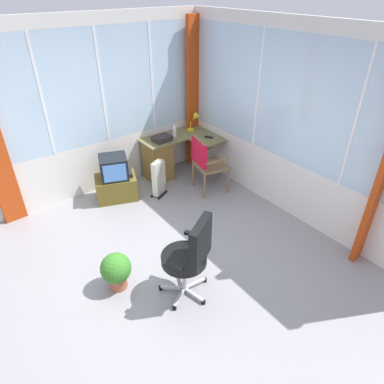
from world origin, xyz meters
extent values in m
cube|color=gray|center=(0.00, 0.00, -0.03)|extent=(5.39, 5.61, 0.06)
cube|color=silver|center=(0.00, 2.34, 0.42)|extent=(4.39, 0.06, 0.84)
cube|color=silver|center=(0.00, 2.34, 1.68)|extent=(4.31, 0.06, 1.69)
cube|color=silver|center=(0.00, 2.34, 2.62)|extent=(4.39, 0.06, 0.18)
cube|color=white|center=(-0.44, 2.34, 1.68)|extent=(0.04, 0.07, 1.69)
cube|color=white|center=(0.44, 2.34, 1.68)|extent=(0.04, 0.07, 1.69)
cube|color=white|center=(1.32, 2.34, 1.68)|extent=(0.04, 0.07, 1.69)
cube|color=silver|center=(2.23, 0.00, 0.42)|extent=(0.06, 4.61, 0.84)
cube|color=silver|center=(2.23, 0.00, 1.68)|extent=(0.06, 4.52, 1.69)
cube|color=silver|center=(2.23, 0.00, 2.62)|extent=(0.06, 4.61, 0.18)
cube|color=white|center=(2.23, -0.77, 1.68)|extent=(0.07, 0.04, 1.69)
cube|color=white|center=(2.23, 0.77, 1.68)|extent=(0.07, 0.04, 1.69)
cube|color=#B53C13|center=(2.10, 2.21, 1.30)|extent=(0.31, 0.11, 2.61)
cube|color=olive|center=(1.56, 2.03, 0.71)|extent=(1.24, 0.51, 0.02)
cube|color=olive|center=(1.92, 1.56, 0.71)|extent=(0.51, 0.44, 0.02)
cube|color=brown|center=(1.16, 2.03, 0.35)|extent=(0.40, 0.47, 0.69)
cylinder|color=#4C4C51|center=(1.71, 1.38, 0.35)|extent=(0.04, 0.04, 0.70)
cylinder|color=#4C4C51|center=(0.98, 2.24, 0.35)|extent=(0.04, 0.04, 0.70)
cylinder|color=yellow|center=(1.93, 2.07, 0.73)|extent=(0.13, 0.13, 0.02)
cylinder|color=yellow|center=(1.93, 2.07, 0.82)|extent=(0.02, 0.02, 0.15)
cylinder|color=yellow|center=(1.98, 2.04, 0.96)|extent=(0.04, 0.09, 0.13)
cone|color=yellow|center=(2.03, 2.00, 0.99)|extent=(0.11, 0.11, 0.12)
cube|color=black|center=(1.97, 1.60, 0.74)|extent=(0.11, 0.15, 0.02)
cylinder|color=silver|center=(1.53, 2.00, 0.81)|extent=(0.06, 0.06, 0.16)
cone|color=white|center=(1.53, 2.00, 0.91)|extent=(0.06, 0.06, 0.06)
cube|color=#2C2526|center=(1.25, 1.97, 0.77)|extent=(0.32, 0.25, 0.09)
cylinder|color=brown|center=(1.84, 0.90, 0.22)|extent=(0.04, 0.04, 0.43)
cylinder|color=brown|center=(1.94, 1.33, 0.22)|extent=(0.04, 0.04, 0.43)
cylinder|color=brown|center=(1.41, 1.00, 0.22)|extent=(0.04, 0.04, 0.43)
cylinder|color=brown|center=(1.51, 1.43, 0.22)|extent=(0.04, 0.04, 0.43)
cube|color=brown|center=(1.67, 1.17, 0.45)|extent=(0.57, 0.57, 0.04)
cube|color=brown|center=(1.46, 1.21, 0.71)|extent=(0.13, 0.43, 0.48)
cube|color=red|center=(1.46, 1.21, 0.74)|extent=(0.16, 0.46, 0.40)
cube|color=brown|center=(1.63, 0.95, 0.63)|extent=(0.43, 0.13, 0.03)
cube|color=brown|center=(1.72, 1.38, 0.63)|extent=(0.43, 0.13, 0.03)
cube|color=#B7B7BF|center=(-0.12, -0.47, 0.04)|extent=(0.26, 0.17, 0.02)
cylinder|color=black|center=(-0.24, -0.54, 0.02)|extent=(0.05, 0.05, 0.05)
cube|color=#B7B7BF|center=(0.03, -0.54, 0.04)|extent=(0.10, 0.28, 0.02)
cylinder|color=black|center=(0.06, -0.67, 0.02)|extent=(0.05, 0.05, 0.05)
cube|color=#B7B7BF|center=(0.14, -0.41, 0.04)|extent=(0.28, 0.06, 0.02)
cylinder|color=black|center=(0.28, -0.43, 0.02)|extent=(0.05, 0.05, 0.05)
cube|color=#B7B7BF|center=(0.06, -0.27, 0.04)|extent=(0.14, 0.27, 0.02)
cylinder|color=black|center=(0.11, -0.14, 0.02)|extent=(0.05, 0.05, 0.05)
cube|color=#B7B7BF|center=(-0.10, -0.31, 0.04)|extent=(0.23, 0.21, 0.02)
cylinder|color=black|center=(-0.21, -0.22, 0.02)|extent=(0.05, 0.05, 0.05)
cylinder|color=#B7B7BF|center=(0.00, -0.40, 0.26)|extent=(0.05, 0.05, 0.41)
cylinder|color=black|center=(0.00, -0.40, 0.51)|extent=(0.50, 0.50, 0.09)
cube|color=black|center=(0.10, -0.56, 0.80)|extent=(0.41, 0.29, 0.49)
cube|color=black|center=(0.24, -0.26, 0.64)|extent=(0.16, 0.21, 0.04)
cube|color=black|center=(-0.23, -0.54, 0.64)|extent=(0.16, 0.21, 0.04)
cube|color=brown|center=(0.28, 1.88, 0.19)|extent=(0.75, 0.64, 0.39)
cube|color=black|center=(0.28, 1.88, 0.57)|extent=(0.53, 0.52, 0.36)
cube|color=#538EE1|center=(0.21, 1.69, 0.57)|extent=(0.33, 0.13, 0.28)
cube|color=#262628|center=(0.41, 1.83, 0.42)|extent=(0.32, 0.30, 0.07)
cube|color=silver|center=(0.78, 1.49, 0.32)|extent=(0.06, 0.10, 0.59)
cube|color=silver|center=(0.81, 1.51, 0.32)|extent=(0.06, 0.10, 0.59)
cube|color=silver|center=(0.85, 1.53, 0.32)|extent=(0.06, 0.10, 0.59)
cube|color=silver|center=(0.89, 1.55, 0.32)|extent=(0.06, 0.10, 0.59)
cube|color=silver|center=(0.93, 1.57, 0.32)|extent=(0.06, 0.10, 0.59)
cube|color=silver|center=(0.96, 1.59, 0.32)|extent=(0.06, 0.10, 0.59)
cube|color=black|center=(0.90, 1.48, 0.01)|extent=(0.25, 0.15, 0.03)
cube|color=black|center=(0.84, 1.60, 0.01)|extent=(0.25, 0.15, 0.03)
cube|color=silver|center=(1.00, 1.60, 0.35)|extent=(0.09, 0.10, 0.41)
cylinder|color=#9F563E|center=(-0.58, 0.12, 0.08)|extent=(0.21, 0.21, 0.16)
sphere|color=#387B26|center=(-0.58, 0.12, 0.29)|extent=(0.35, 0.35, 0.35)
camera|label=1|loc=(-1.56, -2.63, 3.07)|focal=31.70mm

